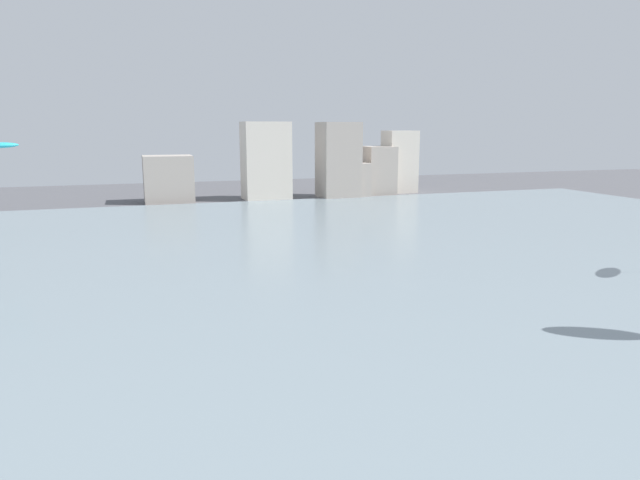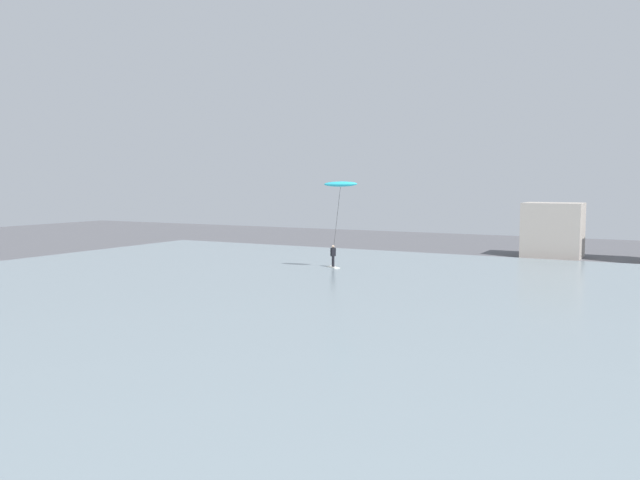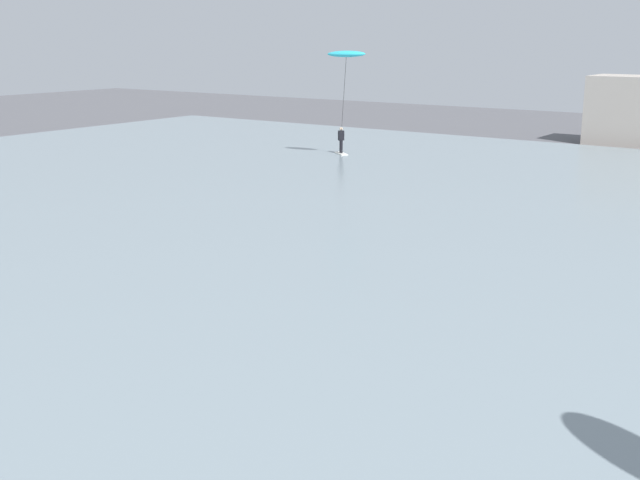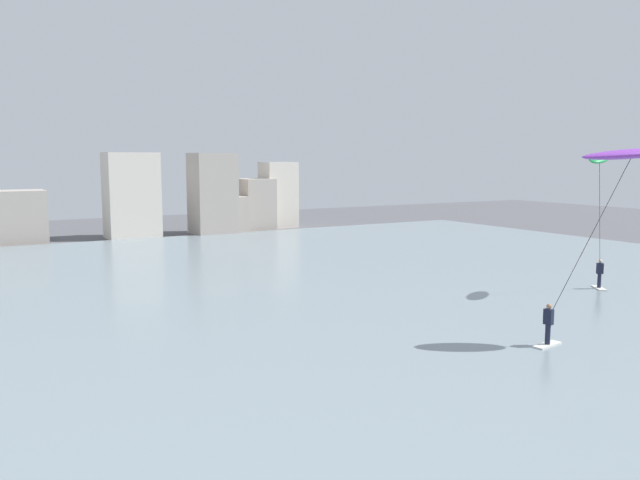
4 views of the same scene
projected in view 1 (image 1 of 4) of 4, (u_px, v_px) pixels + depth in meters
name	position (u px, v px, depth m)	size (l,w,h in m)	color
water_bay	(281.00, 261.00, 31.23)	(84.00, 52.00, 0.10)	gray
far_shore_buildings	(309.00, 166.00, 59.91)	(29.78, 5.48, 7.91)	#A89E93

